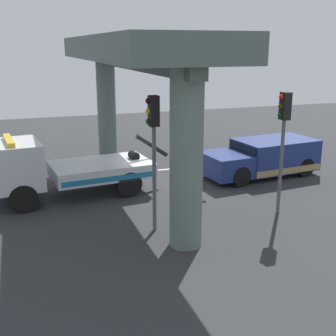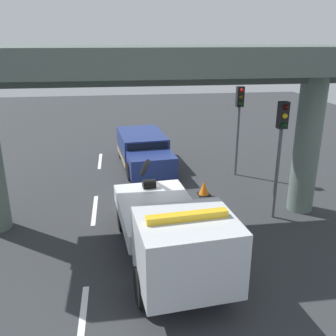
{
  "view_description": "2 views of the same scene",
  "coord_description": "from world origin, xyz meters",
  "px_view_note": "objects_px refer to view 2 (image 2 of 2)",
  "views": [
    {
      "loc": [
        5.3,
        16.41,
        5.64
      ],
      "look_at": [
        -0.38,
        0.09,
        0.77
      ],
      "focal_mm": 46.66,
      "sensor_mm": 36.0,
      "label": 1
    },
    {
      "loc": [
        13.15,
        -1.26,
        6.24
      ],
      "look_at": [
        -0.69,
        0.65,
        1.31
      ],
      "focal_mm": 39.77,
      "sensor_mm": 36.0,
      "label": 2
    }
  ],
  "objects_px": {
    "tow_truck_white": "(172,232)",
    "towed_van_green": "(144,151)",
    "traffic_light_far": "(281,135)",
    "traffic_cone_orange": "(204,189)",
    "traffic_light_near": "(239,112)"
  },
  "relations": [
    {
      "from": "traffic_light_near",
      "to": "traffic_light_far",
      "type": "xyz_separation_m",
      "value": [
        4.5,
        0.0,
        0.04
      ]
    },
    {
      "from": "tow_truck_white",
      "to": "towed_van_green",
      "type": "height_order",
      "value": "tow_truck_white"
    },
    {
      "from": "towed_van_green",
      "to": "traffic_light_near",
      "type": "bearing_deg",
      "value": 64.88
    },
    {
      "from": "towed_van_green",
      "to": "traffic_light_far",
      "type": "height_order",
      "value": "traffic_light_far"
    },
    {
      "from": "traffic_light_near",
      "to": "traffic_light_far",
      "type": "relative_size",
      "value": 0.99
    },
    {
      "from": "traffic_cone_orange",
      "to": "traffic_light_far",
      "type": "bearing_deg",
      "value": 40.94
    },
    {
      "from": "traffic_light_near",
      "to": "traffic_cone_orange",
      "type": "distance_m",
      "value": 4.06
    },
    {
      "from": "traffic_light_far",
      "to": "traffic_cone_orange",
      "type": "distance_m",
      "value": 4.19
    },
    {
      "from": "traffic_cone_orange",
      "to": "traffic_light_near",
      "type": "bearing_deg",
      "value": 136.46
    },
    {
      "from": "towed_van_green",
      "to": "traffic_light_near",
      "type": "relative_size",
      "value": 1.29
    },
    {
      "from": "tow_truck_white",
      "to": "traffic_light_near",
      "type": "relative_size",
      "value": 1.76
    },
    {
      "from": "tow_truck_white",
      "to": "towed_van_green",
      "type": "bearing_deg",
      "value": -179.47
    },
    {
      "from": "tow_truck_white",
      "to": "traffic_cone_orange",
      "type": "xyz_separation_m",
      "value": [
        -5.1,
        2.11,
        -0.93
      ]
    },
    {
      "from": "towed_van_green",
      "to": "traffic_light_near",
      "type": "xyz_separation_m",
      "value": [
        1.99,
        4.23,
        2.27
      ]
    },
    {
      "from": "tow_truck_white",
      "to": "traffic_light_far",
      "type": "height_order",
      "value": "traffic_light_far"
    }
  ]
}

